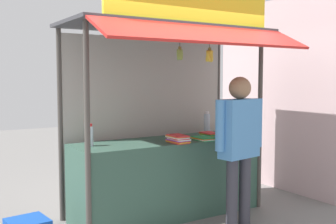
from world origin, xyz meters
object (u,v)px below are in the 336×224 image
(magazine_stack_front_left, at_px, (204,139))
(water_bottle_front_right, at_px, (220,124))
(water_bottle_left, at_px, (90,136))
(banana_bunch_leftmost, at_px, (209,56))
(magazine_stack_back_left, at_px, (178,139))
(banana_bunch_inner_right, at_px, (180,54))
(water_bottle_mid_left, at_px, (207,123))
(magazine_stack_right, at_px, (247,133))
(magazine_stack_back_right, at_px, (210,134))
(vendor_person, at_px, (239,138))

(magazine_stack_front_left, bearing_deg, water_bottle_front_right, 32.22)
(water_bottle_left, distance_m, banana_bunch_leftmost, 1.66)
(magazine_stack_front_left, height_order, magazine_stack_back_left, magazine_stack_back_left)
(magazine_stack_front_left, xyz_separation_m, banana_bunch_leftmost, (-0.09, -0.22, 1.01))
(magazine_stack_back_left, xyz_separation_m, banana_bunch_inner_right, (-0.11, -0.21, 0.99))
(water_bottle_front_right, height_order, water_bottle_mid_left, water_bottle_mid_left)
(magazine_stack_right, bearing_deg, magazine_stack_back_right, 144.40)
(magazine_stack_back_right, bearing_deg, magazine_stack_right, -35.60)
(magazine_stack_back_left, distance_m, magazine_stack_right, 1.07)
(vendor_person, bearing_deg, banana_bunch_leftmost, -80.49)
(water_bottle_mid_left, relative_size, magazine_stack_back_right, 1.14)
(magazine_stack_back_left, bearing_deg, banana_bunch_inner_right, -118.65)
(magazine_stack_front_left, bearing_deg, banana_bunch_inner_right, -156.44)
(water_bottle_mid_left, bearing_deg, magazine_stack_back_left, -147.42)
(magazine_stack_front_left, height_order, magazine_stack_right, magazine_stack_right)
(water_bottle_front_right, distance_m, water_bottle_mid_left, 0.21)
(magazine_stack_back_left, xyz_separation_m, magazine_stack_right, (1.07, -0.03, -0.00))
(water_bottle_mid_left, distance_m, banana_bunch_inner_right, 1.51)
(water_bottle_front_right, distance_m, banana_bunch_inner_right, 1.50)
(water_bottle_front_right, relative_size, magazine_stack_back_right, 1.09)
(vendor_person, bearing_deg, water_bottle_left, -42.94)
(magazine_stack_back_right, bearing_deg, vendor_person, -106.14)
(water_bottle_mid_left, xyz_separation_m, magazine_stack_front_left, (-0.45, -0.53, -0.12))
(magazine_stack_back_left, bearing_deg, water_bottle_mid_left, 32.58)
(magazine_stack_back_right, height_order, vendor_person, vendor_person)
(water_bottle_mid_left, xyz_separation_m, banana_bunch_leftmost, (-0.54, -0.75, 0.89))
(magazine_stack_back_right, xyz_separation_m, banana_bunch_leftmost, (-0.37, -0.46, 1.00))
(water_bottle_mid_left, height_order, vendor_person, vendor_person)
(water_bottle_mid_left, relative_size, magazine_stack_back_left, 1.02)
(magazine_stack_back_left, bearing_deg, vendor_person, -53.60)
(water_bottle_front_right, distance_m, magazine_stack_back_left, 1.01)
(magazine_stack_back_left, distance_m, magazine_stack_back_right, 0.72)
(water_bottle_mid_left, bearing_deg, magazine_stack_back_right, -119.90)
(magazine_stack_right, xyz_separation_m, banana_bunch_leftmost, (-0.77, -0.17, 0.98))
(magazine_stack_right, bearing_deg, water_bottle_left, 169.60)
(magazine_stack_front_left, relative_size, magazine_stack_back_right, 1.14)
(magazine_stack_right, relative_size, banana_bunch_leftmost, 0.88)
(water_bottle_mid_left, height_order, banana_bunch_inner_right, banana_bunch_inner_right)
(banana_bunch_leftmost, bearing_deg, vendor_person, -71.18)
(water_bottle_left, distance_m, magazine_stack_back_right, 1.65)
(magazine_stack_back_right, bearing_deg, magazine_stack_front_left, -140.47)
(magazine_stack_front_left, bearing_deg, magazine_stack_back_right, 39.53)
(water_bottle_front_right, xyz_separation_m, magazine_stack_back_left, (-0.94, -0.36, -0.09))
(water_bottle_mid_left, distance_m, vendor_person, 1.21)
(water_bottle_mid_left, bearing_deg, magazine_stack_right, -68.39)
(water_bottle_front_right, distance_m, magazine_stack_right, 0.42)
(magazine_stack_back_left, bearing_deg, magazine_stack_right, -1.73)
(magazine_stack_right, relative_size, magazine_stack_back_right, 1.02)
(water_bottle_mid_left, distance_m, banana_bunch_leftmost, 1.28)
(banana_bunch_leftmost, distance_m, banana_bunch_inner_right, 0.42)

